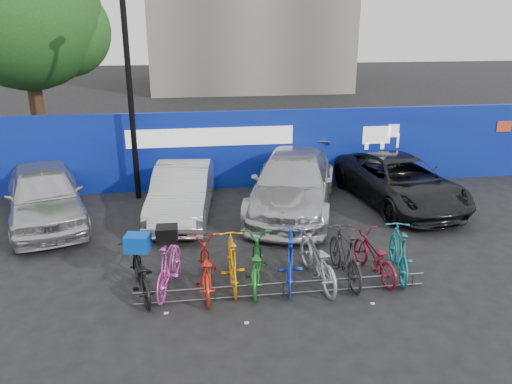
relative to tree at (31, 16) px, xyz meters
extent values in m
plane|color=black|center=(6.77, -10.06, -5.07)|extent=(100.00, 100.00, 0.00)
cube|color=#0A1795|center=(6.77, -4.06, -3.87)|extent=(22.00, 0.15, 2.40)
cube|color=white|center=(5.77, -4.16, -3.42)|extent=(5.00, 0.02, 0.55)
cube|color=white|center=(10.97, -4.16, -3.52)|extent=(1.20, 0.02, 0.90)
cube|color=#CA4423|center=(15.27, -4.16, -3.37)|extent=(0.50, 0.02, 0.35)
cylinder|color=#382314|center=(-0.23, -0.06, -3.07)|extent=(0.50, 0.50, 4.00)
sphere|color=#205019|center=(-0.23, -0.06, 0.13)|extent=(5.20, 5.20, 5.20)
sphere|color=#205019|center=(0.97, 0.24, -0.47)|extent=(3.20, 3.20, 3.20)
cylinder|color=black|center=(3.57, -4.66, -2.07)|extent=(0.16, 0.16, 6.00)
cylinder|color=#595B60|center=(6.77, -10.66, -4.79)|extent=(5.60, 0.03, 0.03)
cylinder|color=#595B60|center=(6.77, -10.66, -5.02)|extent=(5.60, 0.03, 0.03)
cylinder|color=#595B60|center=(4.17, -10.66, -4.93)|extent=(0.03, 0.03, 0.28)
cylinder|color=#595B60|center=(5.47, -10.66, -4.93)|extent=(0.03, 0.03, 0.28)
cylinder|color=#595B60|center=(6.77, -10.66, -4.93)|extent=(0.03, 0.03, 0.28)
cylinder|color=#595B60|center=(8.07, -10.66, -4.93)|extent=(0.03, 0.03, 0.28)
cylinder|color=#595B60|center=(9.37, -10.66, -4.93)|extent=(0.03, 0.03, 0.28)
imported|color=#B6B5BA|center=(1.41, -6.23, -4.31)|extent=(3.01, 4.79, 1.52)
imported|color=#A3A4A8|center=(4.88, -6.25, -4.39)|extent=(1.91, 4.25, 1.36)
imported|color=#B4B4B9|center=(7.89, -6.16, -4.31)|extent=(3.63, 5.66, 1.53)
imported|color=black|center=(10.98, -6.14, -4.40)|extent=(2.77, 5.03, 1.33)
imported|color=black|center=(4.09, -10.21, -4.61)|extent=(1.01, 1.85, 0.92)
imported|color=#CD44A9|center=(4.63, -10.11, -4.55)|extent=(0.88, 1.80, 1.04)
imported|color=red|center=(5.32, -10.22, -4.58)|extent=(0.65, 1.85, 0.97)
imported|color=orange|center=(5.86, -10.10, -4.55)|extent=(0.50, 1.72, 1.03)
imported|color=#1D7928|center=(6.31, -10.11, -4.59)|extent=(0.92, 1.90, 0.96)
imported|color=#1734B5|center=(7.00, -10.20, -4.53)|extent=(0.87, 1.87, 1.09)
imported|color=#95979C|center=(7.53, -10.20, -4.56)|extent=(0.89, 2.01, 1.02)
imported|color=#262628|center=(8.11, -10.20, -4.52)|extent=(0.60, 1.85, 1.10)
imported|color=maroon|center=(8.75, -10.13, -4.62)|extent=(0.85, 1.77, 0.89)
imported|color=#187480|center=(9.25, -10.17, -4.54)|extent=(0.86, 1.83, 1.06)
cube|color=#073FB5|center=(4.09, -10.21, -3.99)|extent=(0.50, 0.42, 0.32)
cube|color=black|center=(4.63, -10.11, -3.88)|extent=(0.41, 0.37, 0.29)
camera|label=1|loc=(5.12, -18.85, -0.04)|focal=35.00mm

